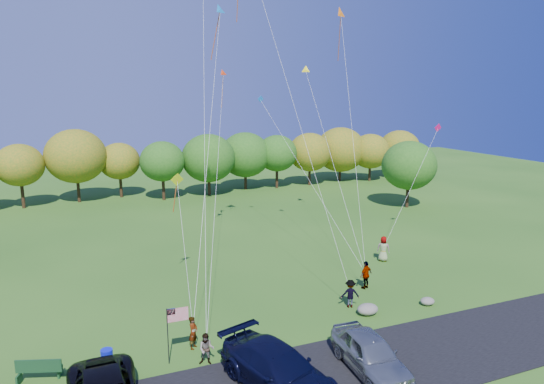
{
  "coord_description": "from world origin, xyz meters",
  "views": [
    {
      "loc": [
        -10.04,
        -21.24,
        12.58
      ],
      "look_at": [
        1.1,
        6.0,
        6.55
      ],
      "focal_mm": 32.0,
      "sensor_mm": 36.0,
      "label": 1
    }
  ],
  "objects_px": {
    "minivan_silver": "(370,353)",
    "minivan_navy": "(278,369)",
    "flyer_c": "(350,294)",
    "trash_barrel": "(107,358)",
    "flyer_d": "(366,275)",
    "flyer_b": "(206,349)",
    "park_bench": "(39,369)",
    "flyer_a": "(193,332)",
    "flyer_e": "(383,249)"
  },
  "relations": [
    {
      "from": "flyer_c",
      "to": "park_bench",
      "type": "relative_size",
      "value": 0.88
    },
    {
      "from": "minivan_navy",
      "to": "flyer_b",
      "type": "distance_m",
      "value": 3.93
    },
    {
      "from": "flyer_b",
      "to": "trash_barrel",
      "type": "height_order",
      "value": "flyer_b"
    },
    {
      "from": "minivan_navy",
      "to": "minivan_silver",
      "type": "relative_size",
      "value": 1.24
    },
    {
      "from": "minivan_navy",
      "to": "trash_barrel",
      "type": "xyz_separation_m",
      "value": [
        -6.7,
        4.78,
        -0.56
      ]
    },
    {
      "from": "flyer_b",
      "to": "flyer_c",
      "type": "relative_size",
      "value": 0.9
    },
    {
      "from": "flyer_c",
      "to": "park_bench",
      "type": "bearing_deg",
      "value": 25.04
    },
    {
      "from": "minivan_silver",
      "to": "flyer_e",
      "type": "relative_size",
      "value": 2.61
    },
    {
      "from": "minivan_silver",
      "to": "minivan_navy",
      "type": "bearing_deg",
      "value": 179.65
    },
    {
      "from": "flyer_e",
      "to": "park_bench",
      "type": "distance_m",
      "value": 24.54
    },
    {
      "from": "minivan_silver",
      "to": "flyer_d",
      "type": "bearing_deg",
      "value": 61.67
    },
    {
      "from": "flyer_b",
      "to": "flyer_a",
      "type": "bearing_deg",
      "value": 122.28
    },
    {
      "from": "minivan_navy",
      "to": "minivan_silver",
      "type": "bearing_deg",
      "value": -21.29
    },
    {
      "from": "flyer_c",
      "to": "flyer_d",
      "type": "height_order",
      "value": "flyer_d"
    },
    {
      "from": "flyer_a",
      "to": "park_bench",
      "type": "relative_size",
      "value": 0.87
    },
    {
      "from": "flyer_c",
      "to": "flyer_a",
      "type": "bearing_deg",
      "value": 26.93
    },
    {
      "from": "minivan_navy",
      "to": "flyer_b",
      "type": "xyz_separation_m",
      "value": [
        -2.33,
        3.16,
        -0.2
      ]
    },
    {
      "from": "minivan_navy",
      "to": "minivan_silver",
      "type": "distance_m",
      "value": 4.44
    },
    {
      "from": "flyer_b",
      "to": "trash_barrel",
      "type": "bearing_deg",
      "value": -176.25
    },
    {
      "from": "flyer_e",
      "to": "minivan_navy",
      "type": "bearing_deg",
      "value": 79.07
    },
    {
      "from": "flyer_b",
      "to": "flyer_e",
      "type": "relative_size",
      "value": 0.8
    },
    {
      "from": "minivan_navy",
      "to": "flyer_d",
      "type": "distance_m",
      "value": 12.55
    },
    {
      "from": "minivan_navy",
      "to": "trash_barrel",
      "type": "height_order",
      "value": "minivan_navy"
    },
    {
      "from": "minivan_silver",
      "to": "flyer_b",
      "type": "height_order",
      "value": "minivan_silver"
    },
    {
      "from": "flyer_a",
      "to": "flyer_c",
      "type": "distance_m",
      "value": 9.84
    },
    {
      "from": "minivan_navy",
      "to": "trash_barrel",
      "type": "relative_size",
      "value": 7.62
    },
    {
      "from": "flyer_a",
      "to": "flyer_c",
      "type": "relative_size",
      "value": 0.98
    },
    {
      "from": "minivan_navy",
      "to": "park_bench",
      "type": "xyz_separation_m",
      "value": [
        -9.57,
        4.58,
        -0.38
      ]
    },
    {
      "from": "flyer_c",
      "to": "minivan_navy",
      "type": "bearing_deg",
      "value": 59.98
    },
    {
      "from": "flyer_b",
      "to": "park_bench",
      "type": "height_order",
      "value": "flyer_b"
    },
    {
      "from": "trash_barrel",
      "to": "flyer_a",
      "type": "bearing_deg",
      "value": 0.78
    },
    {
      "from": "minivan_silver",
      "to": "flyer_d",
      "type": "xyz_separation_m",
      "value": [
        5.2,
        8.35,
        0.02
      ]
    },
    {
      "from": "minivan_navy",
      "to": "minivan_silver",
      "type": "height_order",
      "value": "minivan_navy"
    },
    {
      "from": "minivan_navy",
      "to": "trash_barrel",
      "type": "distance_m",
      "value": 8.25
    },
    {
      "from": "flyer_e",
      "to": "flyer_c",
      "type": "bearing_deg",
      "value": 80.56
    },
    {
      "from": "flyer_d",
      "to": "flyer_e",
      "type": "relative_size",
      "value": 0.97
    },
    {
      "from": "flyer_a",
      "to": "flyer_b",
      "type": "distance_m",
      "value": 1.7
    },
    {
      "from": "trash_barrel",
      "to": "minivan_navy",
      "type": "bearing_deg",
      "value": -35.52
    },
    {
      "from": "flyer_d",
      "to": "flyer_e",
      "type": "height_order",
      "value": "flyer_e"
    },
    {
      "from": "flyer_a",
      "to": "flyer_e",
      "type": "relative_size",
      "value": 0.87
    },
    {
      "from": "flyer_c",
      "to": "trash_barrel",
      "type": "height_order",
      "value": "flyer_c"
    },
    {
      "from": "flyer_b",
      "to": "flyer_d",
      "type": "distance_m",
      "value": 12.93
    },
    {
      "from": "minivan_silver",
      "to": "flyer_a",
      "type": "xyz_separation_m",
      "value": [
        -7.0,
        5.15,
        -0.08
      ]
    },
    {
      "from": "flyer_a",
      "to": "flyer_b",
      "type": "height_order",
      "value": "flyer_a"
    },
    {
      "from": "minivan_navy",
      "to": "flyer_c",
      "type": "xyz_separation_m",
      "value": [
        7.2,
        5.99,
        -0.11
      ]
    },
    {
      "from": "flyer_d",
      "to": "park_bench",
      "type": "xyz_separation_m",
      "value": [
        -19.2,
        -3.46,
        -0.35
      ]
    },
    {
      "from": "flyer_e",
      "to": "park_bench",
      "type": "xyz_separation_m",
      "value": [
        -23.37,
        -7.49,
        -0.38
      ]
    },
    {
      "from": "flyer_d",
      "to": "flyer_e",
      "type": "bearing_deg",
      "value": -155.86
    },
    {
      "from": "minivan_silver",
      "to": "flyer_b",
      "type": "bearing_deg",
      "value": 156.5
    },
    {
      "from": "minivan_navy",
      "to": "park_bench",
      "type": "bearing_deg",
      "value": 137.07
    }
  ]
}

